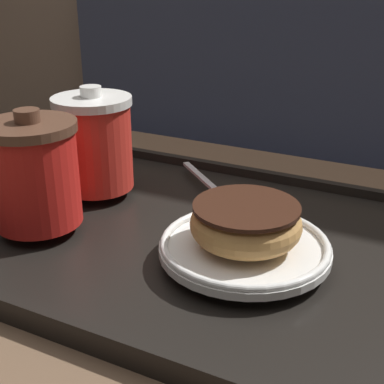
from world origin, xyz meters
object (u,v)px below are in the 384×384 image
Objects in this scene: coffee_cup_rear at (95,142)px; spoon at (220,192)px; donut_chocolate_glazed at (246,222)px; coffee_cup_front at (34,173)px.

coffee_cup_rear reaches higher than spoon.
coffee_cup_rear is 0.24m from donut_chocolate_glazed.
coffee_cup_front is at bearing -170.52° from donut_chocolate_glazed.
coffee_cup_rear reaches higher than donut_chocolate_glazed.
coffee_cup_rear is 0.17m from spoon.
donut_chocolate_glazed is at bearing -17.61° from coffee_cup_rear.
coffee_cup_front reaches higher than donut_chocolate_glazed.
coffee_cup_front is 0.98× the size of coffee_cup_rear.
coffee_cup_rear is 1.18× the size of donut_chocolate_glazed.
donut_chocolate_glazed is 0.14m from spoon.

